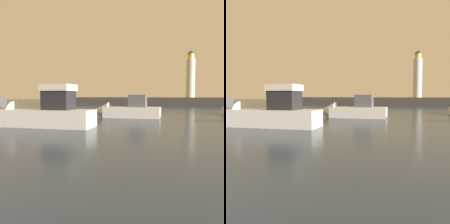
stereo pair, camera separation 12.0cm
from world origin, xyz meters
The scene contains 5 objects.
ground_plane centered at (0.00, 30.69, 0.00)m, with size 220.00×220.00×0.00m, color #2D3D51.
breakwater centered at (0.00, 61.38, 0.98)m, with size 68.21×5.64×1.96m, color #423F3D.
lighthouse centered at (4.45, 61.38, 7.21)m, with size 2.00×2.00×11.09m.
motorboat_2 centered at (-1.81, 24.65, 0.77)m, with size 7.67×2.52×2.89m.
motorboat_3 centered at (-6.09, 14.82, 0.97)m, with size 8.94×3.12×3.72m.
Camera 1 is at (5.75, -2.10, 2.39)m, focal length 40.89 mm.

